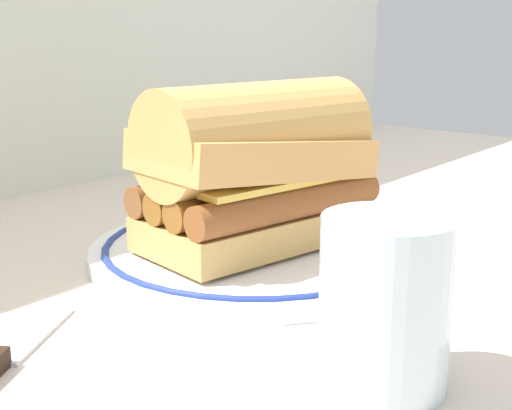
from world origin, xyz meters
TOP-DOWN VIEW (x-y plane):
  - ground_plane at (0.00, 0.00)m, footprint 1.50×1.50m
  - plate at (-0.02, 0.02)m, footprint 0.26×0.26m
  - sausage_sandwich at (-0.02, 0.02)m, footprint 0.20×0.13m
  - drinking_glass at (-0.14, -0.16)m, footprint 0.07×0.07m
  - butter_knife at (-0.25, 0.01)m, footprint 0.13×0.08m

SIDE VIEW (x-z plane):
  - ground_plane at x=0.00m, z-range 0.00..0.00m
  - butter_knife at x=-0.25m, z-range 0.00..0.01m
  - plate at x=-0.02m, z-range 0.00..0.02m
  - drinking_glass at x=-0.14m, z-range -0.01..0.08m
  - sausage_sandwich at x=-0.02m, z-range 0.01..0.14m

